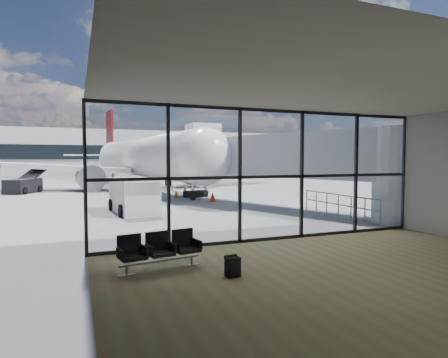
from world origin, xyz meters
TOP-DOWN VIEW (x-y plane):
  - ground at (0.00, 40.00)m, footprint 220.00×220.00m
  - lounge_shell at (0.00, -4.80)m, footprint 12.02×8.01m
  - glass_curtain_wall at (0.00, 0.00)m, footprint 12.10×0.12m
  - jet_bridge at (4.90, 7.07)m, footprint 8.00×16.50m
  - apron_railing at (5.60, 3.50)m, footprint 0.06×5.46m
  - far_terminal at (-0.59, 61.97)m, footprint 80.00×12.20m
  - tree_5 at (-15.00, 72.00)m, footprint 6.27×6.27m
  - seating_row at (-4.31, -1.95)m, footprint 2.10×0.91m
  - backpack at (-2.81, -3.26)m, footprint 0.37×0.35m
  - airliner at (-0.29, 27.30)m, footprint 31.92×37.08m
  - service_van at (-3.47, 8.54)m, footprint 2.30×4.23m
  - belt_loader at (-10.34, 23.69)m, footprint 3.11×4.62m
  - traffic_cone_a at (0.54, 15.44)m, footprint 0.38×0.38m
  - traffic_cone_c at (2.11, 11.89)m, footprint 0.45×0.45m

SIDE VIEW (x-z plane):
  - ground at x=0.00m, z-range 0.00..0.00m
  - backpack at x=-2.81m, z-range -0.01..0.51m
  - traffic_cone_a at x=0.54m, z-range -0.01..0.54m
  - traffic_cone_c at x=2.11m, z-range -0.02..0.63m
  - seating_row at x=-4.31m, z-range 0.05..0.99m
  - belt_loader at x=-10.34m, z-range -0.33..1.69m
  - apron_railing at x=5.60m, z-range 0.16..1.27m
  - service_van at x=-3.47m, z-range 0.02..1.80m
  - glass_curtain_wall at x=0.00m, z-range 0.00..4.50m
  - lounge_shell at x=0.00m, z-range 0.40..4.91m
  - jet_bridge at x=4.90m, z-range 0.59..4.92m
  - airliner at x=-0.29m, z-range -1.87..7.69m
  - far_terminal at x=-0.59m, z-range -1.29..9.71m
  - tree_5 at x=-15.00m, z-range 1.36..10.39m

